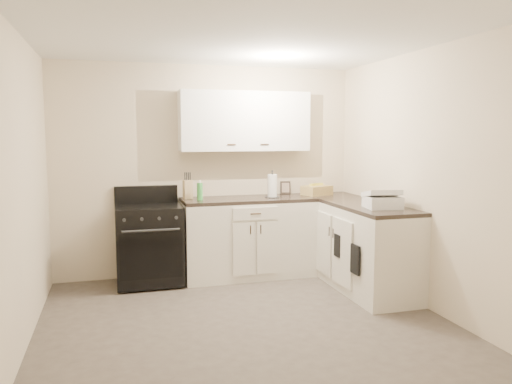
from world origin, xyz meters
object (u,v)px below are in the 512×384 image
object	(u,v)px
stove	(149,244)
countertop_grill	(382,202)
knife_block	(188,189)
paper_towel	(272,186)
wicker_basket	(317,190)

from	to	relation	value
stove	countertop_grill	size ratio (longest dim) A/B	2.62
knife_block	paper_towel	bearing A→B (deg)	-19.10
wicker_basket	paper_towel	bearing A→B (deg)	-171.96
stove	paper_towel	xyz separation A→B (m)	(1.45, -0.01, 0.62)
paper_towel	countertop_grill	bearing A→B (deg)	-54.69
knife_block	paper_towel	xyz separation A→B (m)	(0.98, -0.16, 0.03)
wicker_basket	countertop_grill	world-z (taller)	countertop_grill
stove	paper_towel	size ratio (longest dim) A/B	3.18
stove	wicker_basket	bearing A→B (deg)	1.99
knife_block	countertop_grill	bearing A→B (deg)	-45.86
paper_towel	countertop_grill	world-z (taller)	paper_towel
paper_towel	wicker_basket	size ratio (longest dim) A/B	0.80
knife_block	wicker_basket	distance (m)	1.59
stove	paper_towel	distance (m)	1.57
knife_block	paper_towel	size ratio (longest dim) A/B	0.80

